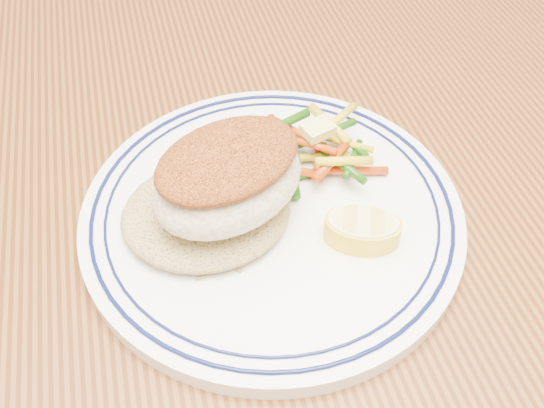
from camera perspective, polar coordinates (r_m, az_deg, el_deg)
The scene contains 7 objects.
dining_table at distance 0.55m, azimuth -2.00°, elevation -8.14°, with size 1.50×0.90×0.75m.
plate at distance 0.46m, azimuth -0.00°, elevation -0.87°, with size 0.29×0.29×0.02m.
rice_pilaf at distance 0.45m, azimuth -6.24°, elevation -0.50°, with size 0.13×0.11×0.02m, color #9C824E.
fish_fillet at distance 0.42m, azimuth -4.15°, elevation 2.52°, with size 0.14×0.12×0.06m.
vegetable_pile at distance 0.49m, azimuth 4.31°, elevation 5.22°, with size 0.11×0.10×0.03m.
butter_pat at distance 0.48m, azimuth 4.34°, elevation 7.00°, with size 0.02×0.02×0.01m, color #EBDF73.
lemon_wedge at distance 0.44m, azimuth 8.51°, elevation -2.28°, with size 0.07×0.07×0.02m.
Camera 1 is at (-0.06, -0.30, 1.11)m, focal length 40.00 mm.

